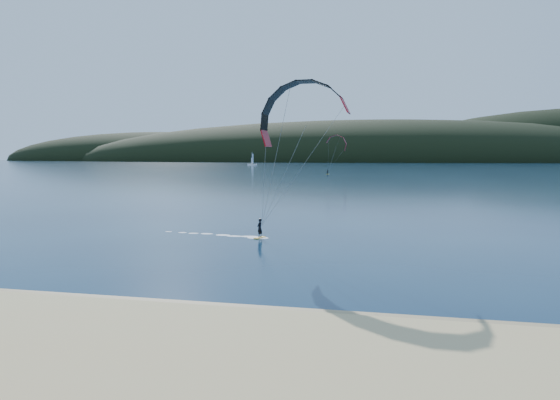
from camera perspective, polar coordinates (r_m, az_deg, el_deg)
name	(u,v)px	position (r m, az deg, el deg)	size (l,w,h in m)	color
ground	(162,341)	(23.37, -12.18, -14.16)	(1800.00, 1800.00, 0.00)	#061932
wet_sand	(203,310)	(27.30, -8.05, -11.23)	(220.00, 2.50, 0.10)	#8B7951
headland	(402,161)	(765.33, 12.57, 3.94)	(1200.00, 310.00, 140.00)	black
kitesurfer_near	(302,130)	(43.97, 2.32, 7.24)	(19.79, 7.87, 13.02)	gold
kitesurfer_far	(336,146)	(219.57, 5.86, 5.65)	(9.31, 7.19, 15.09)	gold
sailboat	(252,164)	(439.62, -2.91, 3.73)	(7.74, 4.86, 10.82)	white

